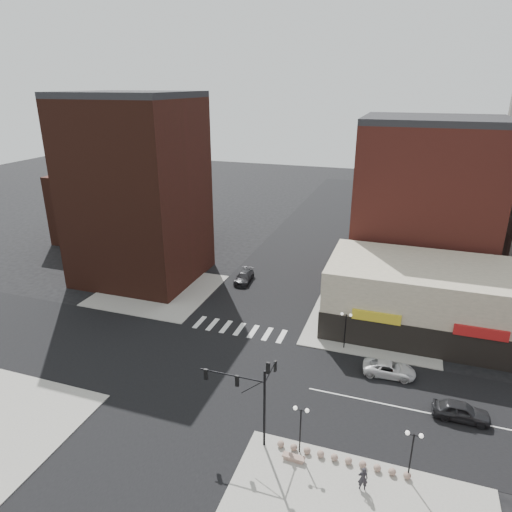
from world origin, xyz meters
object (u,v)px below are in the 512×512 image
(dark_sedan_north, at_px, (244,277))
(street_lamp_se_b, at_px, (413,444))
(pedestrian, at_px, (363,479))
(stone_bench, at_px, (294,458))
(street_lamp_ne, at_px, (346,321))
(street_lamp_se_a, at_px, (301,418))
(white_suv, at_px, (389,369))
(traffic_signal, at_px, (254,388))
(dark_sedan_east, at_px, (461,411))

(dark_sedan_north, bearing_deg, street_lamp_se_b, -56.11)
(street_lamp_se_b, xyz_separation_m, pedestrian, (-3.02, -1.97, -2.22))
(pedestrian, xyz_separation_m, stone_bench, (-5.19, 0.97, -0.73))
(dark_sedan_north, bearing_deg, street_lamp_ne, -43.61)
(street_lamp_se_a, bearing_deg, stone_bench, -101.46)
(white_suv, bearing_deg, dark_sedan_north, 48.83)
(street_lamp_se_a, height_order, white_suv, street_lamp_se_a)
(traffic_signal, bearing_deg, street_lamp_se_a, -2.57)
(street_lamp_se_b, relative_size, white_suv, 0.83)
(dark_sedan_north, xyz_separation_m, stone_bench, (15.07, -30.11, -0.40))
(traffic_signal, distance_m, stone_bench, 5.96)
(white_suv, distance_m, stone_bench, 14.91)
(street_lamp_ne, xyz_separation_m, pedestrian, (3.98, -17.97, -2.22))
(street_lamp_se_b, bearing_deg, street_lamp_se_a, 180.00)
(dark_sedan_east, relative_size, pedestrian, 2.45)
(traffic_signal, xyz_separation_m, street_lamp_se_b, (11.76, -0.17, -1.67))
(white_suv, bearing_deg, street_lamp_se_b, -173.70)
(white_suv, relative_size, dark_sedan_east, 1.08)
(traffic_signal, distance_m, white_suv, 16.31)
(street_lamp_ne, bearing_deg, dark_sedan_north, 141.13)
(street_lamp_se_a, xyz_separation_m, pedestrian, (4.98, -1.97, -2.22))
(pedestrian, bearing_deg, stone_bench, -22.97)
(street_lamp_se_a, bearing_deg, white_suv, 64.97)
(dark_sedan_east, height_order, stone_bench, dark_sedan_east)
(stone_bench, bearing_deg, white_suv, 67.95)
(pedestrian, bearing_deg, street_lamp_se_b, -159.15)
(stone_bench, bearing_deg, street_lamp_ne, 88.01)
(white_suv, distance_m, pedestrian, 14.62)
(dark_sedan_east, bearing_deg, white_suv, 53.53)
(stone_bench, bearing_deg, pedestrian, -8.57)
(street_lamp_se_a, bearing_deg, street_lamp_ne, 86.42)
(street_lamp_se_b, distance_m, white_suv, 13.05)
(traffic_signal, height_order, pedestrian, traffic_signal)
(street_lamp_se_a, bearing_deg, street_lamp_se_b, 0.00)
(pedestrian, bearing_deg, street_lamp_ne, -89.84)
(street_lamp_se_b, bearing_deg, dark_sedan_east, 63.59)
(street_lamp_se_a, bearing_deg, traffic_signal, 177.43)
(street_lamp_ne, relative_size, pedestrian, 2.19)
(street_lamp_se_b, xyz_separation_m, dark_sedan_north, (-23.27, 29.11, -2.56))
(dark_sedan_north, bearing_deg, stone_bench, -68.16)
(pedestrian, bearing_deg, street_lamp_se_a, -33.94)
(street_lamp_se_b, relative_size, dark_sedan_north, 0.82)
(street_lamp_se_b, relative_size, dark_sedan_east, 0.89)
(street_lamp_ne, bearing_deg, dark_sedan_east, -35.47)
(street_lamp_se_a, relative_size, pedestrian, 2.19)
(street_lamp_se_a, distance_m, street_lamp_se_b, 8.00)
(street_lamp_se_a, bearing_deg, dark_sedan_north, 117.68)
(white_suv, relative_size, pedestrian, 2.65)
(street_lamp_se_b, bearing_deg, stone_bench, -173.05)
(street_lamp_ne, bearing_deg, stone_bench, -94.05)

